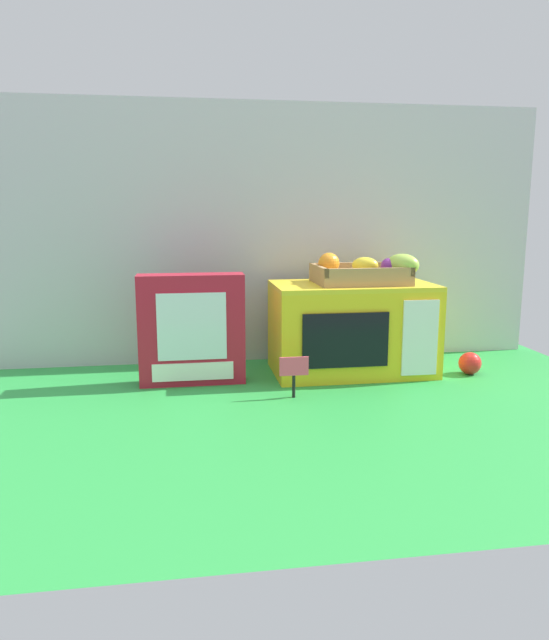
{
  "coord_description": "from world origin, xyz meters",
  "views": [
    {
      "loc": [
        -0.26,
        -1.51,
        0.44
      ],
      "look_at": [
        -0.02,
        0.01,
        0.16
      ],
      "focal_mm": 33.26,
      "sensor_mm": 36.0,
      "label": 1
    }
  ],
  "objects_px": {
    "toy_microwave": "(352,328)",
    "loose_toy_apple": "(470,363)",
    "food_groups_crate": "(365,273)",
    "cookie_set_box": "(192,329)",
    "price_sign": "(293,371)"
  },
  "relations": [
    {
      "from": "toy_microwave",
      "to": "cookie_set_box",
      "type": "relative_size",
      "value": 1.52
    },
    {
      "from": "food_groups_crate",
      "to": "cookie_set_box",
      "type": "relative_size",
      "value": 0.96
    },
    {
      "from": "food_groups_crate",
      "to": "loose_toy_apple",
      "type": "height_order",
      "value": "food_groups_crate"
    },
    {
      "from": "toy_microwave",
      "to": "loose_toy_apple",
      "type": "distance_m",
      "value": 0.34
    },
    {
      "from": "food_groups_crate",
      "to": "price_sign",
      "type": "height_order",
      "value": "food_groups_crate"
    },
    {
      "from": "food_groups_crate",
      "to": "loose_toy_apple",
      "type": "relative_size",
      "value": 4.45
    },
    {
      "from": "toy_microwave",
      "to": "food_groups_crate",
      "type": "height_order",
      "value": "food_groups_crate"
    },
    {
      "from": "toy_microwave",
      "to": "food_groups_crate",
      "type": "xyz_separation_m",
      "value": [
        0.03,
        -0.01,
        0.15
      ]
    },
    {
      "from": "toy_microwave",
      "to": "price_sign",
      "type": "xyz_separation_m",
      "value": [
        -0.2,
        -0.2,
        -0.06
      ]
    },
    {
      "from": "cookie_set_box",
      "to": "loose_toy_apple",
      "type": "relative_size",
      "value": 4.63
    },
    {
      "from": "cookie_set_box",
      "to": "loose_toy_apple",
      "type": "distance_m",
      "value": 0.76
    },
    {
      "from": "food_groups_crate",
      "to": "loose_toy_apple",
      "type": "bearing_deg",
      "value": -13.42
    },
    {
      "from": "food_groups_crate",
      "to": "toy_microwave",
      "type": "bearing_deg",
      "value": 166.8
    },
    {
      "from": "price_sign",
      "to": "loose_toy_apple",
      "type": "relative_size",
      "value": 1.63
    },
    {
      "from": "toy_microwave",
      "to": "price_sign",
      "type": "distance_m",
      "value": 0.29
    }
  ]
}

